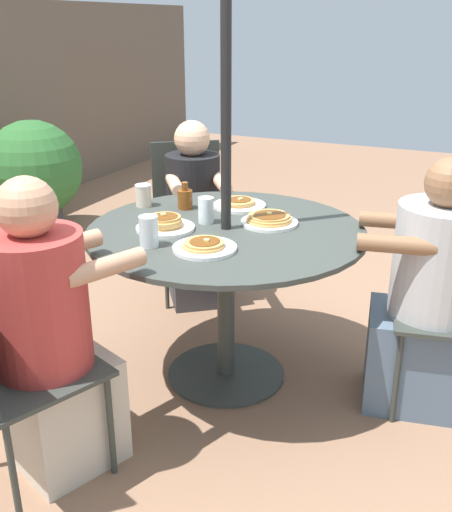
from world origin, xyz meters
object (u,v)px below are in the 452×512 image
pancake_plate_c (165,224)px  diner_north (50,344)px  diner_east (427,300)px  pancake_plate_b (239,204)px  patio_chair_north (3,363)px  drinking_glass_a (206,210)px  pancake_plate_d (204,246)px  syrup_bottle (185,198)px  potted_shrub (34,172)px  pancake_plate_a (269,220)px  patio_table (226,256)px  drinking_glass_b (149,231)px  patio_chair_south (190,209)px  coffee_cup (143,195)px  diner_south (194,221)px

pancake_plate_c → diner_north: bearing=173.6°
diner_east → pancake_plate_b: diner_east is taller
patio_chair_north → drinking_glass_a: size_ratio=7.83×
pancake_plate_d → pancake_plate_b: bearing=10.7°
pancake_plate_b → pancake_plate_c: size_ratio=1.00×
patio_chair_north → diner_north: diner_north is taller
pancake_plate_d → syrup_bottle: syrup_bottle is taller
diner_north → pancake_plate_b: size_ratio=4.43×
pancake_plate_b → drinking_glass_a: bearing=172.8°
diner_east → potted_shrub: bearing=59.0°
diner_east → pancake_plate_a: diner_east is taller
pancake_plate_a → potted_shrub: 2.71m
pancake_plate_c → pancake_plate_d: (-0.15, -0.27, -0.01)m
pancake_plate_d → syrup_bottle: 0.58m
diner_north → potted_shrub: diner_north is taller
patio_table → pancake_plate_d: size_ratio=4.79×
diner_north → drinking_glass_b: 0.59m
diner_east → drinking_glass_b: diner_east is taller
pancake_plate_c → patio_chair_south: bearing=22.7°
diner_east → pancake_plate_b: bearing=69.6°
potted_shrub → pancake_plate_d: bearing=-124.3°
patio_table → syrup_bottle: (0.19, 0.31, 0.19)m
coffee_cup → patio_chair_north: bearing=-173.1°
diner_south → diner_east: bearing=122.0°
patio_table → drinking_glass_a: drinking_glass_a is taller
patio_chair_north → patio_chair_south: size_ratio=1.00×
diner_north → coffee_cup: diner_north is taller
diner_south → pancake_plate_a: (-0.57, -0.69, 0.27)m
patio_chair_south → drinking_glass_a: 1.01m
diner_east → coffee_cup: size_ratio=10.33×
pancake_plate_b → coffee_cup: (-0.18, 0.44, 0.04)m
syrup_bottle → drinking_glass_a: syrup_bottle is taller
patio_table → coffee_cup: 0.57m
diner_north → pancake_plate_a: size_ratio=4.43×
pancake_plate_d → pancake_plate_c: bearing=60.6°
pancake_plate_d → drinking_glass_b: 0.24m
patio_chair_north → diner_south: 1.71m
diner_south → coffee_cup: bearing=54.8°
diner_north → coffee_cup: (0.97, 0.20, 0.29)m
patio_chair_north → potted_shrub: size_ratio=1.02×
pancake_plate_a → syrup_bottle: size_ratio=1.96×
patio_chair_north → pancake_plate_c: 0.92m
patio_chair_north → patio_chair_south: (1.85, 0.27, 0.00)m
patio_table → patio_chair_south: 1.07m
diner_east → diner_north: bearing=118.9°
patio_chair_south → diner_south: diner_south is taller
diner_north → syrup_bottle: size_ratio=8.67×
patio_table → pancake_plate_c: bearing=118.2°
pancake_plate_a → potted_shrub: size_ratio=0.29×
pancake_plate_d → syrup_bottle: (0.47, 0.34, 0.04)m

